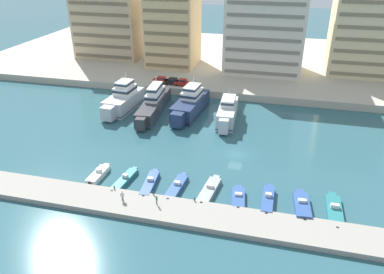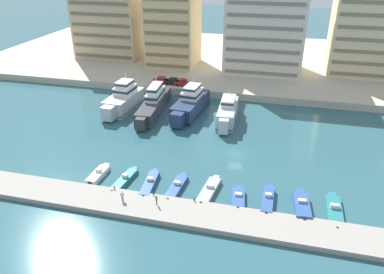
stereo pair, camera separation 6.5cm
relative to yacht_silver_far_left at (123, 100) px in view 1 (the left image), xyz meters
name	(u,v)px [view 1 (the left image)]	position (x,y,z in m)	size (l,w,h in m)	color
ground_plane	(236,154)	(28.76, -15.23, -2.43)	(400.00, 400.00, 0.00)	#2D5B66
quay_promenade	(262,61)	(28.76, 47.06, -1.51)	(180.00, 70.00, 1.84)	#BCB29E
pier_dock	(216,218)	(28.76, -34.66, -2.03)	(120.00, 5.80, 0.80)	#9E998E
yacht_silver_far_left	(123,100)	(0.00, 0.00, 0.00)	(5.95, 15.95, 8.43)	silver
yacht_charcoal_left	(154,103)	(7.49, 0.24, -0.25)	(5.02, 21.64, 7.86)	#333338
yacht_navy_mid_left	(190,104)	(15.89, 1.34, -0.08)	(6.14, 17.86, 8.16)	navy
yacht_silver_center_left	(227,112)	(24.82, -0.76, -0.34)	(4.30, 15.25, 6.86)	silver
motorboat_white_far_left	(98,174)	(7.54, -28.33, -1.96)	(1.89, 6.24, 1.43)	white
motorboat_teal_left	(124,180)	(12.38, -28.81, -2.04)	(2.31, 7.87, 1.30)	teal
motorboat_blue_mid_left	(150,184)	(16.80, -28.81, -1.99)	(2.22, 8.01, 1.33)	#33569E
motorboat_blue_center_left	(177,187)	(21.21, -28.66, -2.04)	(2.25, 7.96, 1.23)	#33569E
motorboat_grey_center	(209,190)	(26.45, -28.28, -2.02)	(2.75, 8.19, 1.28)	#9EA3A8
motorboat_blue_center_right	(238,198)	(31.10, -29.18, -2.01)	(2.48, 6.08, 1.17)	#33569E
motorboat_blue_mid_right	(268,200)	(35.51, -28.65, -1.97)	(1.72, 7.64, 1.41)	#33569E
motorboat_blue_right	(302,206)	(40.42, -29.01, -1.88)	(2.68, 7.23, 1.49)	#33569E
motorboat_teal_far_right	(334,211)	(44.99, -28.97, -2.04)	(2.14, 8.68, 1.34)	teal
car_red_far_left	(161,80)	(4.35, 15.17, 0.39)	(4.10, 1.92, 1.80)	red
car_black_left	(173,81)	(7.65, 15.01, 0.39)	(4.11, 1.94, 1.80)	black
car_red_mid_left	(182,82)	(10.38, 14.68, 0.39)	(4.15, 2.03, 1.80)	red
apartment_block_far_left	(109,16)	(-20.32, 38.57, 12.40)	(21.18, 14.41, 27.89)	#C6AD89
apartment_block_left	(173,23)	(2.55, 33.45, 11.98)	(14.29, 14.78, 27.01)	#E0BC84
apartment_block_mid_left	(266,28)	(29.63, 33.43, 11.83)	(21.96, 15.68, 26.74)	silver
apartment_block_center_left	(369,28)	(57.27, 37.69, 12.12)	(19.88, 14.51, 27.32)	beige
pedestrian_near_edge	(122,195)	(14.57, -34.43, -0.70)	(0.59, 0.33, 1.57)	#4C515B
pedestrian_mid_deck	(157,199)	(19.80, -34.13, -0.71)	(0.41, 0.52, 1.56)	#282D3D
bollard_west	(114,187)	(12.13, -32.01, -1.31)	(0.20, 0.20, 0.61)	#2D2D33
bollard_west_mid	(153,193)	(18.55, -32.01, -1.31)	(0.20, 0.20, 0.61)	#2D2D33
bollard_east_mid	(195,199)	(24.97, -32.01, -1.31)	(0.20, 0.20, 0.61)	#2D2D33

